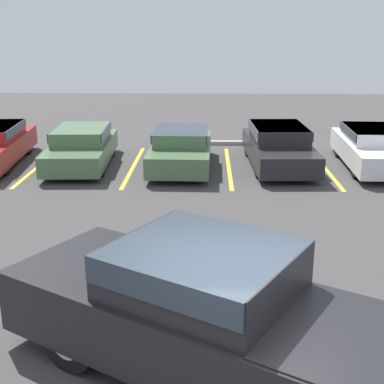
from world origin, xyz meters
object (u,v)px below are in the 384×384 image
object	(u,v)px
parked_sedan_e	(373,146)
wheel_stop_curb	(226,143)
pickup_truck	(225,318)
parked_sedan_d	(278,145)
parked_sedan_b	(82,146)
parked_sedan_c	(181,147)

from	to	relation	value
parked_sedan_e	wheel_stop_curb	bearing A→B (deg)	-122.62
parked_sedan_e	pickup_truck	bearing A→B (deg)	-22.44
parked_sedan_d	parked_sedan_e	size ratio (longest dim) A/B	1.01
pickup_truck	parked_sedan_e	distance (m)	11.77
parked_sedan_b	parked_sedan_d	world-z (taller)	parked_sedan_d
parked_sedan_c	parked_sedan_d	world-z (taller)	parked_sedan_d
pickup_truck	wheel_stop_curb	bearing A→B (deg)	119.08
parked_sedan_d	parked_sedan_e	xyz separation A→B (m)	(2.91, -0.07, -0.02)
parked_sedan_d	wheel_stop_curb	world-z (taller)	parked_sedan_d
parked_sedan_c	pickup_truck	bearing A→B (deg)	6.66
parked_sedan_b	parked_sedan_d	distance (m)	6.18
parked_sedan_b	parked_sedan_e	distance (m)	9.10
parked_sedan_c	wheel_stop_curb	distance (m)	3.72
wheel_stop_curb	parked_sedan_d	bearing A→B (deg)	-62.99
parked_sedan_b	wheel_stop_curb	world-z (taller)	parked_sedan_b
parked_sedan_c	parked_sedan_e	distance (m)	5.96
pickup_truck	parked_sedan_c	world-z (taller)	pickup_truck
pickup_truck	parked_sedan_b	bearing A→B (deg)	142.45
parked_sedan_c	parked_sedan_d	bearing A→B (deg)	96.92
parked_sedan_b	wheel_stop_curb	bearing A→B (deg)	121.72
parked_sedan_c	wheel_stop_curb	world-z (taller)	parked_sedan_c
parked_sedan_d	pickup_truck	bearing A→B (deg)	-12.99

